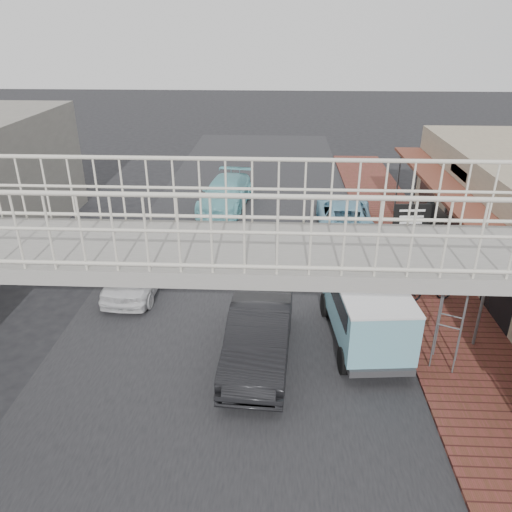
# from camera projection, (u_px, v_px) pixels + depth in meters

# --- Properties ---
(ground) EXTENTS (120.00, 120.00, 0.00)m
(ground) POSITION_uv_depth(u_px,v_px,m) (227.00, 361.00, 13.54)
(ground) COLOR black
(ground) RESTS_ON ground
(road_strip) EXTENTS (10.00, 60.00, 0.01)m
(road_strip) POSITION_uv_depth(u_px,v_px,m) (227.00, 361.00, 13.54)
(road_strip) COLOR black
(road_strip) RESTS_ON ground
(sidewalk) EXTENTS (3.00, 40.00, 0.10)m
(sidewalk) POSITION_uv_depth(u_px,v_px,m) (438.00, 308.00, 15.95)
(sidewalk) COLOR brown
(sidewalk) RESTS_ON ground
(footbridge) EXTENTS (16.40, 2.40, 6.34)m
(footbridge) POSITION_uv_depth(u_px,v_px,m) (199.00, 354.00, 8.57)
(footbridge) COLOR gray
(footbridge) RESTS_ON ground
(white_hatchback) EXTENTS (1.84, 4.12, 1.38)m
(white_hatchback) POSITION_uv_depth(u_px,v_px,m) (139.00, 270.00, 17.00)
(white_hatchback) COLOR silver
(white_hatchback) RESTS_ON ground
(dark_sedan) EXTENTS (1.89, 4.72, 1.52)m
(dark_sedan) POSITION_uv_depth(u_px,v_px,m) (259.00, 335.00, 13.34)
(dark_sedan) COLOR black
(dark_sedan) RESTS_ON ground
(angkot_curb) EXTENTS (2.62, 5.23, 1.42)m
(angkot_curb) POSITION_uv_depth(u_px,v_px,m) (344.00, 215.00, 21.77)
(angkot_curb) COLOR #74AFC9
(angkot_curb) RESTS_ON ground
(angkot_far) EXTENTS (2.68, 5.27, 1.46)m
(angkot_far) POSITION_uv_depth(u_px,v_px,m) (226.00, 193.00, 24.50)
(angkot_far) COLOR #71BCC4
(angkot_far) RESTS_ON ground
(angkot_van) EXTENTS (2.19, 4.22, 2.00)m
(angkot_van) POSITION_uv_depth(u_px,v_px,m) (366.00, 304.00, 13.81)
(angkot_van) COLOR black
(angkot_van) RESTS_ON ground
(motorcycle_near) EXTENTS (1.70, 0.92, 0.85)m
(motorcycle_near) POSITION_uv_depth(u_px,v_px,m) (429.00, 289.00, 16.14)
(motorcycle_near) COLOR black
(motorcycle_near) RESTS_ON sidewalk
(motorcycle_far) EXTENTS (1.90, 0.71, 1.12)m
(motorcycle_far) POSITION_uv_depth(u_px,v_px,m) (425.00, 250.00, 18.59)
(motorcycle_far) COLOR black
(motorcycle_far) RESTS_ON sidewalk
(street_clock) EXTENTS (0.82, 0.80, 3.18)m
(street_clock) POSITION_uv_depth(u_px,v_px,m) (459.00, 275.00, 12.19)
(street_clock) COLOR #59595B
(street_clock) RESTS_ON sidewalk
(arrow_sign) EXTENTS (1.85, 1.18, 3.16)m
(arrow_sign) POSITION_uv_depth(u_px,v_px,m) (436.00, 219.00, 15.97)
(arrow_sign) COLOR #59595B
(arrow_sign) RESTS_ON sidewalk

